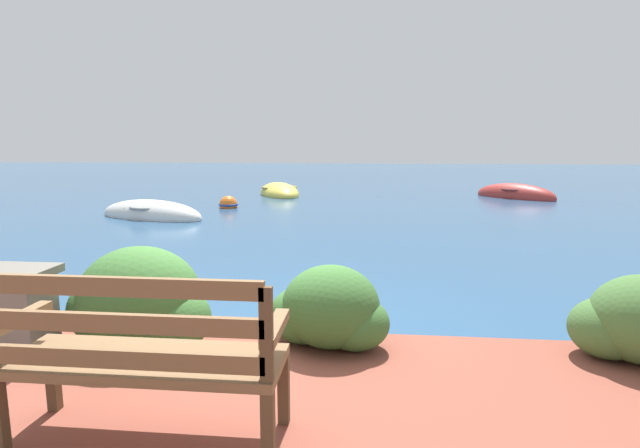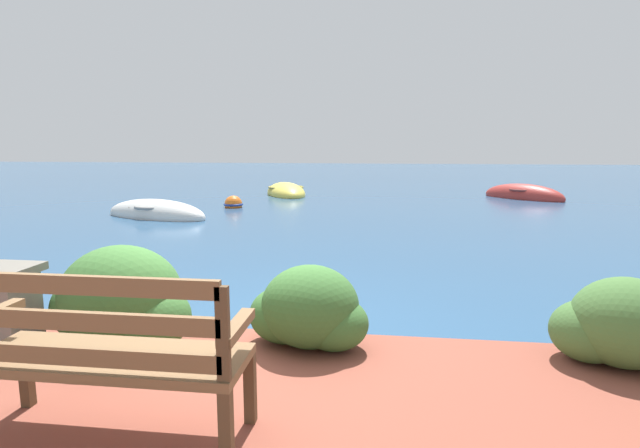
# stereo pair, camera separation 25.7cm
# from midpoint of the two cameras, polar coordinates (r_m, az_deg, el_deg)

# --- Properties ---
(ground_plane) EXTENTS (80.00, 80.00, 0.00)m
(ground_plane) POSITION_cam_midpoint_polar(r_m,az_deg,el_deg) (4.39, -9.86, -14.39)
(ground_plane) COLOR navy
(park_bench) EXTENTS (1.42, 0.48, 0.93)m
(park_bench) POSITION_cam_midpoint_polar(r_m,az_deg,el_deg) (2.77, -22.33, -13.65)
(park_bench) COLOR brown
(park_bench) RESTS_ON patio_terrace
(hedge_clump_left) EXTENTS (1.14, 0.82, 0.78)m
(hedge_clump_left) POSITION_cam_midpoint_polar(r_m,az_deg,el_deg) (4.06, -21.73, -8.52)
(hedge_clump_left) COLOR #38662D
(hedge_clump_left) RESTS_ON patio_terrace
(hedge_clump_centre) EXTENTS (0.92, 0.67, 0.63)m
(hedge_clump_centre) POSITION_cam_midpoint_polar(r_m,az_deg,el_deg) (3.82, -0.91, -9.97)
(hedge_clump_centre) COLOR #38662D
(hedge_clump_centre) RESTS_ON patio_terrace
(rowboat_nearest) EXTENTS (3.00, 1.81, 0.75)m
(rowboat_nearest) POSITION_cam_midpoint_polar(r_m,az_deg,el_deg) (12.50, -19.26, 0.96)
(rowboat_nearest) COLOR silver
(rowboat_nearest) RESTS_ON ground_plane
(rowboat_mid) EXTENTS (2.56, 2.54, 0.82)m
(rowboat_mid) POSITION_cam_midpoint_polar(r_m,az_deg,el_deg) (17.27, 21.02, 3.03)
(rowboat_mid) COLOR #9E2D28
(rowboat_mid) RESTS_ON ground_plane
(rowboat_far) EXTENTS (2.16, 2.98, 0.73)m
(rowboat_far) POSITION_cam_midpoint_polar(r_m,az_deg,el_deg) (17.15, -5.10, 3.55)
(rowboat_far) COLOR #DBC64C
(rowboat_far) RESTS_ON ground_plane
(mooring_buoy) EXTENTS (0.54, 0.54, 0.49)m
(mooring_buoy) POSITION_cam_midpoint_polar(r_m,az_deg,el_deg) (13.90, -10.95, 2.18)
(mooring_buoy) COLOR orange
(mooring_buoy) RESTS_ON ground_plane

